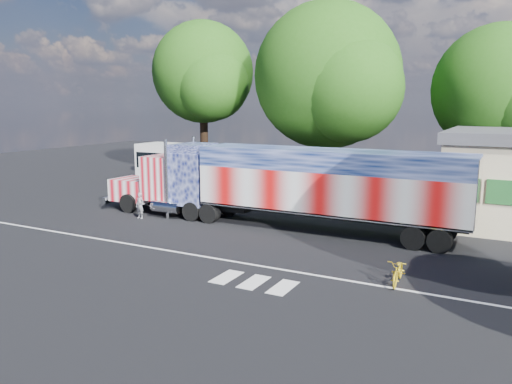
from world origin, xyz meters
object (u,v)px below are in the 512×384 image
at_px(woman, 140,206).
at_px(tree_nw_a, 204,73).
at_px(coach_bus, 216,170).
at_px(bicycle, 398,271).
at_px(tree_ne_a, 501,90).
at_px(tree_n_mid, 329,76).
at_px(semi_truck, 282,183).

relative_size(woman, tree_nw_a, 0.11).
bearing_deg(coach_bus, woman, -91.48).
distance_m(bicycle, tree_ne_a, 21.76).
relative_size(coach_bus, tree_nw_a, 0.92).
bearing_deg(tree_n_mid, coach_bus, -132.97).
height_order(bicycle, tree_n_mid, tree_n_mid).
relative_size(coach_bus, woman, 8.24).
bearing_deg(semi_truck, coach_bus, 143.42).
bearing_deg(tree_ne_a, bicycle, -96.24).
bearing_deg(woman, tree_nw_a, 115.03).
xyz_separation_m(woman, bicycle, (15.72, -3.94, -0.27)).
bearing_deg(woman, semi_truck, 20.18).
distance_m(tree_nw_a, tree_ne_a, 23.30).
xyz_separation_m(tree_nw_a, tree_n_mid, (11.52, -0.38, -0.59)).
xyz_separation_m(semi_truck, tree_nw_a, (-13.36, 12.81, 6.87)).
bearing_deg(tree_ne_a, semi_truck, -124.25).
bearing_deg(woman, tree_ne_a, 48.33).
bearing_deg(tree_nw_a, bicycle, -41.98).
xyz_separation_m(coach_bus, tree_ne_a, (17.75, 8.53, 5.65)).
xyz_separation_m(semi_truck, tree_ne_a, (9.82, 14.42, 5.17)).
relative_size(semi_truck, bicycle, 11.59).
bearing_deg(bicycle, tree_ne_a, 80.65).
height_order(woman, tree_n_mid, tree_n_mid).
bearing_deg(bicycle, semi_truck, 138.35).
distance_m(woman, tree_nw_a, 17.93).
bearing_deg(tree_n_mid, tree_nw_a, 178.12).
xyz_separation_m(woman, tree_nw_a, (-5.22, 14.91, 8.48)).
xyz_separation_m(woman, tree_n_mid, (6.30, 14.53, 7.89)).
distance_m(coach_bus, woman, 8.07).
bearing_deg(coach_bus, tree_n_mid, 47.03).
bearing_deg(tree_nw_a, tree_ne_a, 3.97).
height_order(tree_ne_a, tree_n_mid, tree_n_mid).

